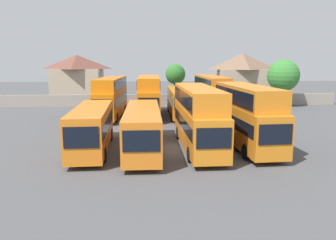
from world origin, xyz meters
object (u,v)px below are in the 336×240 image
Objects in this scene: bus_4 at (247,113)px; house_terrace_centre at (242,76)px; bus_3 at (198,114)px; house_terrace_left at (78,77)px; bus_1 at (92,126)px; bus_2 at (143,127)px; bus_6 at (149,94)px; tree_behind_wall at (175,75)px; bus_7 at (179,101)px; bus_5 at (111,95)px; bus_8 at (212,94)px; tree_left_of_lot at (283,76)px.

house_terrace_centre is (8.95, 33.34, 1.41)m from bus_4.
bus_3 is 1.31× the size of house_terrace_left.
bus_1 is 3.93m from bus_2.
bus_6 is 13.25m from tree_behind_wall.
bus_5 is at bearing -86.97° from bus_7.
bus_6 is (-3.86, 15.85, 0.06)m from bus_3.
bus_8 is at bearing 152.31° from bus_2.
tree_left_of_lot is at bearing 111.68° from bus_6.
tree_left_of_lot is at bearing -18.80° from house_terrace_left.
bus_6 is at bearing 162.34° from bus_1.
bus_1 is 39.95m from house_terrace_centre.
bus_6 is at bearing -157.04° from bus_4.
bus_3 is 16.31m from bus_6.
tree_behind_wall is (9.03, 12.69, 1.97)m from bus_5.
house_terrace_left is at bearing -134.32° from bus_8.
bus_3 is 1.80× the size of tree_behind_wall.
bus_4 reaches higher than bus_5.
house_terrace_left reaches higher than bus_2.
tree_left_of_lot is (3.56, -9.76, 0.48)m from house_terrace_centre.
house_terrace_centre is (12.95, 17.52, 2.27)m from bus_7.
bus_1 is at bearing -76.76° from house_terrace_left.
bus_4 is at bearing -82.87° from tree_behind_wall.
tree_left_of_lot is (16.48, 23.73, 1.94)m from bus_3.
bus_1 is 0.89× the size of bus_7.
bus_1 is at bearing -14.93° from bus_6.
bus_6 is (-7.84, 15.69, 0.01)m from bus_4.
bus_1 is 0.89× the size of bus_5.
house_terrace_centre is at bearing -2.91° from house_terrace_left.
tree_behind_wall is at bearing 160.66° from bus_1.
bus_3 is at bearing -16.08° from bus_8.
house_terrace_centre is at bearing 133.11° from bus_5.
bus_8 reaches higher than bus_5.
bus_6 reaches higher than bus_2.
bus_7 is at bearing 92.42° from bus_6.
bus_4 reaches higher than bus_7.
bus_3 is 16.46m from bus_8.
bus_4 is 0.91× the size of bus_7.
bus_2 is at bearing -99.63° from tree_behind_wall.
bus_6 reaches higher than bus_7.
tree_behind_wall is at bearing 177.80° from bus_7.
house_terrace_centre is (16.79, 17.64, 1.40)m from bus_6.
bus_8 is (12.40, 16.21, 0.88)m from bus_1.
bus_5 reaches higher than bus_7.
bus_1 is 12.32m from bus_4.
house_terrace_left is (-8.04, 19.46, 1.31)m from bus_5.
house_terrace_centre is at bearing 157.48° from bus_3.
bus_8 reaches higher than bus_1.
house_terrace_left is at bearing -168.98° from bus_1.
bus_6 is at bearing -56.35° from house_terrace_left.
bus_5 reaches higher than bus_1.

